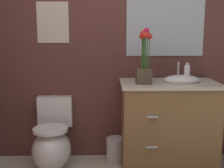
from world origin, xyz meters
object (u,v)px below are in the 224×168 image
(flower_vase, at_px, (144,62))
(wall_poster, at_px, (53,23))
(soap_bottle, at_px, (187,73))
(toilet, at_px, (52,144))
(vanity_cabinet, at_px, (168,124))
(trash_bin, at_px, (115,150))
(wall_mirror, at_px, (165,22))

(flower_vase, distance_m, wall_poster, 1.04)
(soap_bottle, height_order, wall_poster, wall_poster)
(wall_poster, bearing_deg, flower_vase, -22.38)
(toilet, relative_size, soap_bottle, 3.72)
(vanity_cabinet, bearing_deg, trash_bin, 168.43)
(wall_mirror, bearing_deg, wall_poster, 180.00)
(soap_bottle, height_order, trash_bin, soap_bottle)
(vanity_cabinet, bearing_deg, soap_bottle, 4.79)
(wall_poster, bearing_deg, trash_bin, -16.47)
(flower_vase, height_order, trash_bin, flower_vase)
(vanity_cabinet, relative_size, flower_vase, 2.04)
(soap_bottle, distance_m, wall_mirror, 0.59)
(soap_bottle, relative_size, wall_mirror, 0.23)
(wall_mirror, bearing_deg, flower_vase, -124.93)
(toilet, distance_m, trash_bin, 0.65)
(wall_poster, xyz_separation_m, wall_mirror, (1.15, 0.00, 0.01))
(toilet, bearing_deg, wall_poster, 90.00)
(flower_vase, height_order, soap_bottle, flower_vase)
(flower_vase, xyz_separation_m, soap_bottle, (0.43, 0.09, -0.12))
(toilet, relative_size, flower_vase, 1.34)
(toilet, relative_size, wall_mirror, 0.86)
(wall_poster, bearing_deg, wall_mirror, 0.00)
(flower_vase, relative_size, soap_bottle, 2.78)
(soap_bottle, bearing_deg, trash_bin, 172.34)
(vanity_cabinet, height_order, soap_bottle, soap_bottle)
(trash_bin, relative_size, wall_mirror, 0.34)
(toilet, xyz_separation_m, flower_vase, (0.90, -0.10, 0.83))
(toilet, distance_m, wall_poster, 1.23)
(flower_vase, distance_m, soap_bottle, 0.45)
(trash_bin, bearing_deg, wall_mirror, 19.75)
(trash_bin, bearing_deg, vanity_cabinet, -11.57)
(wall_mirror, bearing_deg, toilet, -166.93)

